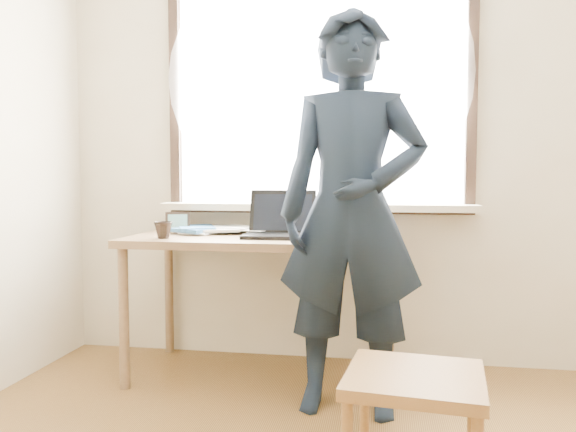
% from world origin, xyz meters
% --- Properties ---
extents(desk, '(1.46, 0.73, 0.78)m').
position_xyz_m(desk, '(-0.45, 1.63, 0.70)').
color(desk, brown).
rests_on(desk, ground).
extents(laptop, '(0.37, 0.30, 0.25)m').
position_xyz_m(laptop, '(-0.36, 1.60, 0.84)').
color(laptop, black).
rests_on(laptop, desk).
extents(mug_white, '(0.17, 0.17, 0.09)m').
position_xyz_m(mug_white, '(-0.50, 1.82, 0.83)').
color(mug_white, white).
rests_on(mug_white, desk).
extents(mug_dark, '(0.10, 0.10, 0.09)m').
position_xyz_m(mug_dark, '(-0.95, 1.41, 0.83)').
color(mug_dark, black).
rests_on(mug_dark, desk).
extents(mouse, '(0.08, 0.06, 0.03)m').
position_xyz_m(mouse, '(0.01, 1.53, 0.80)').
color(mouse, black).
rests_on(mouse, desk).
extents(desk_clutter, '(0.89, 0.54, 0.04)m').
position_xyz_m(desk_clutter, '(-0.80, 1.82, 0.81)').
color(desk_clutter, white).
rests_on(desk_clutter, desk).
extents(book_a, '(0.30, 0.35, 0.03)m').
position_xyz_m(book_a, '(-0.81, 1.86, 0.80)').
color(book_a, white).
rests_on(book_a, desk).
extents(book_b, '(0.19, 0.24, 0.02)m').
position_xyz_m(book_b, '(-0.09, 1.83, 0.79)').
color(book_b, white).
rests_on(book_b, desk).
extents(picture_frame, '(0.14, 0.06, 0.11)m').
position_xyz_m(picture_frame, '(-0.99, 1.73, 0.84)').
color(picture_frame, black).
rests_on(picture_frame, desk).
extents(work_chair, '(0.49, 0.47, 0.45)m').
position_xyz_m(work_chair, '(0.30, 0.49, 0.38)').
color(work_chair, olive).
rests_on(work_chair, ground).
extents(person, '(0.70, 0.47, 1.87)m').
position_xyz_m(person, '(0.05, 1.25, 0.94)').
color(person, black).
rests_on(person, ground).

